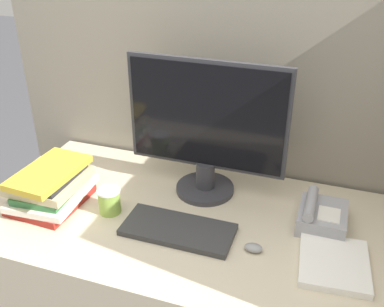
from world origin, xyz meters
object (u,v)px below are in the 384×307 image
(mouse, at_px, (254,248))
(book_stack, at_px, (50,186))
(keyboard, at_px, (178,230))
(coffee_cup, at_px, (109,201))
(desk_telephone, at_px, (321,216))
(monitor, at_px, (205,131))

(mouse, distance_m, book_stack, 0.76)
(mouse, relative_size, book_stack, 0.18)
(keyboard, height_order, coffee_cup, coffee_cup)
(coffee_cup, xyz_separation_m, desk_telephone, (0.72, 0.17, -0.01))
(monitor, height_order, coffee_cup, monitor)
(mouse, distance_m, coffee_cup, 0.53)
(keyboard, relative_size, mouse, 6.37)
(mouse, bearing_deg, book_stack, 178.43)
(monitor, height_order, keyboard, monitor)
(mouse, height_order, book_stack, book_stack)
(keyboard, relative_size, coffee_cup, 4.00)
(monitor, bearing_deg, keyboard, -90.95)
(keyboard, relative_size, book_stack, 1.18)
(monitor, relative_size, desk_telephone, 3.16)
(monitor, distance_m, desk_telephone, 0.50)
(keyboard, height_order, mouse, mouse)
(coffee_cup, bearing_deg, desk_telephone, 13.06)
(monitor, relative_size, mouse, 10.00)
(coffee_cup, height_order, book_stack, book_stack)
(monitor, distance_m, keyboard, 0.37)
(keyboard, bearing_deg, coffee_cup, 173.93)
(keyboard, xyz_separation_m, book_stack, (-0.50, 0.01, 0.06))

